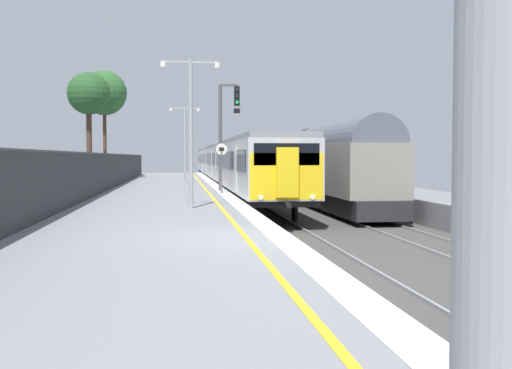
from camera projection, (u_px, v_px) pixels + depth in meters
The scene contains 9 objects.
ground at pixel (381, 263), 13.62m from camera, with size 17.40×110.00×1.21m.
commuter_train_at_platform at pixel (225, 162), 51.61m from camera, with size 2.83×59.59×3.81m.
freight_train_adjacent_track at pixel (314, 163), 36.23m from camera, with size 2.60×25.27×4.39m.
signal_gantry at pixel (225, 125), 31.66m from camera, with size 1.10×0.24×5.44m.
speed_limit_sign at pixel (222, 161), 29.42m from camera, with size 0.59×0.08×2.39m.
platform_lamp_mid at pixel (191, 119), 20.80m from camera, with size 2.00×0.20×4.98m.
platform_lamp_far at pixel (185, 138), 40.89m from camera, with size 2.00×0.20×5.02m.
background_tree_left at pixel (105, 95), 49.84m from camera, with size 3.59×3.59×8.66m.
background_tree_centre at pixel (89, 96), 45.77m from camera, with size 3.13×3.13×7.97m.
Camera 1 is at (-1.77, -13.09, 1.72)m, focal length 43.59 mm.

